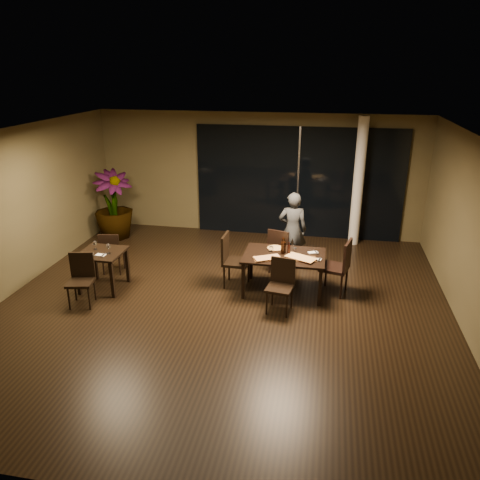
% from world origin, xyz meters
% --- Properties ---
extents(ground, '(8.00, 8.00, 0.00)m').
position_xyz_m(ground, '(0.00, 0.00, 0.00)').
color(ground, black).
rests_on(ground, ground).
extents(wall_back, '(8.00, 0.10, 3.00)m').
position_xyz_m(wall_back, '(0.00, 4.05, 1.50)').
color(wall_back, brown).
rests_on(wall_back, ground).
extents(wall_front, '(8.00, 0.10, 3.00)m').
position_xyz_m(wall_front, '(0.00, -4.05, 1.50)').
color(wall_front, brown).
rests_on(wall_front, ground).
extents(wall_left, '(0.10, 8.00, 3.00)m').
position_xyz_m(wall_left, '(-4.05, 0.00, 1.50)').
color(wall_left, brown).
rests_on(wall_left, ground).
extents(wall_right, '(0.10, 8.00, 3.00)m').
position_xyz_m(wall_right, '(4.05, 0.00, 1.50)').
color(wall_right, brown).
rests_on(wall_right, ground).
extents(ceiling, '(8.00, 8.00, 0.04)m').
position_xyz_m(ceiling, '(0.00, 0.00, 3.02)').
color(ceiling, silver).
rests_on(ceiling, wall_back).
extents(window_panel, '(5.00, 0.06, 2.70)m').
position_xyz_m(window_panel, '(1.00, 3.96, 1.35)').
color(window_panel, black).
rests_on(window_panel, ground).
extents(column, '(0.24, 0.24, 3.00)m').
position_xyz_m(column, '(2.40, 3.65, 1.50)').
color(column, white).
rests_on(column, ground).
extents(main_table, '(1.50, 1.00, 0.75)m').
position_xyz_m(main_table, '(1.00, 0.80, 0.68)').
color(main_table, black).
rests_on(main_table, ground).
extents(side_table, '(0.80, 0.80, 0.75)m').
position_xyz_m(side_table, '(-2.40, 0.30, 0.62)').
color(side_table, black).
rests_on(side_table, ground).
extents(chair_main_far, '(0.55, 0.55, 0.96)m').
position_xyz_m(chair_main_far, '(0.84, 1.62, 0.54)').
color(chair_main_far, black).
rests_on(chair_main_far, ground).
extents(chair_main_near, '(0.50, 0.50, 0.94)m').
position_xyz_m(chair_main_near, '(1.02, 0.10, 0.52)').
color(chair_main_near, black).
rests_on(chair_main_near, ground).
extents(chair_main_left, '(0.50, 0.50, 1.04)m').
position_xyz_m(chair_main_left, '(-0.01, 0.88, 0.58)').
color(chair_main_left, black).
rests_on(chair_main_left, ground).
extents(chair_main_right, '(0.60, 0.60, 1.06)m').
position_xyz_m(chair_main_right, '(2.02, 0.92, 0.59)').
color(chair_main_right, black).
rests_on(chair_main_right, ground).
extents(chair_side_far, '(0.47, 0.47, 0.89)m').
position_xyz_m(chair_side_far, '(-2.53, 0.95, 0.50)').
color(chair_side_far, black).
rests_on(chair_side_far, ground).
extents(chair_side_near, '(0.51, 0.51, 0.94)m').
position_xyz_m(chair_side_near, '(-2.49, -0.33, 0.52)').
color(chair_side_near, black).
rests_on(chair_side_near, ground).
extents(diner, '(0.57, 0.40, 1.62)m').
position_xyz_m(diner, '(1.05, 2.05, 0.81)').
color(diner, '#303235').
rests_on(diner, ground).
extents(potted_plant, '(1.29, 1.29, 1.67)m').
position_xyz_m(potted_plant, '(-3.40, 2.99, 0.83)').
color(potted_plant, '#1E4717').
rests_on(potted_plant, ground).
extents(pizza_board_left, '(0.56, 0.42, 0.01)m').
position_xyz_m(pizza_board_left, '(0.72, 0.53, 0.76)').
color(pizza_board_left, '#4B2E18').
rests_on(pizza_board_left, main_table).
extents(pizza_board_right, '(0.58, 0.34, 0.01)m').
position_xyz_m(pizza_board_right, '(1.32, 0.65, 0.76)').
color(pizza_board_right, '#452B16').
rests_on(pizza_board_right, main_table).
extents(oblong_pizza_left, '(0.50, 0.40, 0.02)m').
position_xyz_m(oblong_pizza_left, '(0.72, 0.53, 0.77)').
color(oblong_pizza_left, maroon).
rests_on(oblong_pizza_left, pizza_board_left).
extents(oblong_pizza_right, '(0.58, 0.45, 0.02)m').
position_xyz_m(oblong_pizza_right, '(1.32, 0.65, 0.77)').
color(oblong_pizza_right, maroon).
rests_on(oblong_pizza_right, pizza_board_right).
extents(round_pizza, '(0.29, 0.29, 0.01)m').
position_xyz_m(round_pizza, '(0.80, 1.07, 0.76)').
color(round_pizza, red).
rests_on(round_pizza, main_table).
extents(bottle_a, '(0.07, 0.07, 0.32)m').
position_xyz_m(bottle_a, '(0.96, 0.84, 0.91)').
color(bottle_a, black).
rests_on(bottle_a, main_table).
extents(bottle_b, '(0.05, 0.05, 0.25)m').
position_xyz_m(bottle_b, '(1.08, 0.81, 0.87)').
color(bottle_b, black).
rests_on(bottle_b, main_table).
extents(bottle_c, '(0.06, 0.06, 0.29)m').
position_xyz_m(bottle_c, '(0.99, 0.90, 0.90)').
color(bottle_c, black).
rests_on(bottle_c, main_table).
extents(tumbler_left, '(0.08, 0.08, 0.10)m').
position_xyz_m(tumbler_left, '(0.74, 0.92, 0.80)').
color(tumbler_left, white).
rests_on(tumbler_left, main_table).
extents(tumbler_right, '(0.07, 0.07, 0.09)m').
position_xyz_m(tumbler_right, '(1.18, 0.96, 0.79)').
color(tumbler_right, white).
rests_on(tumbler_right, main_table).
extents(napkin_near, '(0.19, 0.13, 0.01)m').
position_xyz_m(napkin_near, '(1.59, 0.67, 0.76)').
color(napkin_near, white).
rests_on(napkin_near, main_table).
extents(napkin_far, '(0.20, 0.16, 0.01)m').
position_xyz_m(napkin_far, '(1.52, 0.99, 0.76)').
color(napkin_far, white).
rests_on(napkin_far, main_table).
extents(wine_glass_a, '(0.07, 0.07, 0.17)m').
position_xyz_m(wine_glass_a, '(-2.56, 0.39, 0.83)').
color(wine_glass_a, white).
rests_on(wine_glass_a, side_table).
extents(wine_glass_b, '(0.08, 0.08, 0.18)m').
position_xyz_m(wine_glass_b, '(-2.22, 0.25, 0.84)').
color(wine_glass_b, white).
rests_on(wine_glass_b, side_table).
extents(side_napkin, '(0.19, 0.12, 0.01)m').
position_xyz_m(side_napkin, '(-2.33, 0.14, 0.76)').
color(side_napkin, white).
rests_on(side_napkin, side_table).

